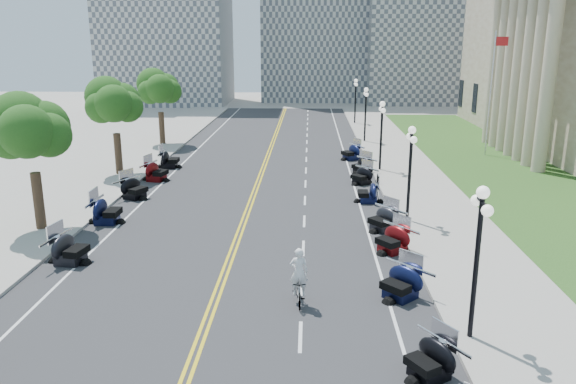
{
  "coord_description": "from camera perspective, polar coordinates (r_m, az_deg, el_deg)",
  "views": [
    {
      "loc": [
        3.42,
        -24.27,
        9.26
      ],
      "look_at": [
        2.4,
        2.53,
        2.0
      ],
      "focal_mm": 35.0,
      "sensor_mm": 36.0,
      "label": 1
    }
  ],
  "objects": [
    {
      "name": "street_lamp_4",
      "position": [
        52.95,
        7.86,
        7.78
      ],
      "size": [
        0.5,
        1.2,
        4.9
      ],
      "primitive_type": null,
      "color": "black",
      "rests_on": "sidewalk_north"
    },
    {
      "name": "motorcycle_s_6",
      "position": [
        30.72,
        -17.98,
        -1.71
      ],
      "size": [
        2.16,
        2.16,
        1.49
      ],
      "primitive_type": null,
      "rotation": [
        0.0,
        0.0,
        1.56
      ],
      "color": "black",
      "rests_on": "road"
    },
    {
      "name": "motorcycle_s_5",
      "position": [
        25.81,
        -21.32,
        -5.27
      ],
      "size": [
        2.35,
        2.35,
        1.44
      ],
      "primitive_type": null,
      "rotation": [
        0.0,
        0.0,
        1.41
      ],
      "color": "black",
      "rests_on": "road"
    },
    {
      "name": "lane_dash_7",
      "position": [
        29.75,
        1.66,
        -2.97
      ],
      "size": [
        0.12,
        2.0,
        0.0
      ],
      "primitive_type": "cube",
      "color": "white",
      "rests_on": "road"
    },
    {
      "name": "tree_4",
      "position": [
        52.23,
        -12.9,
        9.82
      ],
      "size": [
        4.8,
        4.8,
        9.2
      ],
      "primitive_type": null,
      "color": "#235619",
      "rests_on": "sidewalk_south"
    },
    {
      "name": "edge_line_north",
      "position": [
        35.62,
        6.91,
        -0.02
      ],
      "size": [
        0.12,
        90.0,
        0.0
      ],
      "primitive_type": "cube",
      "color": "white",
      "rests_on": "road"
    },
    {
      "name": "flagpole",
      "position": [
        48.7,
        19.87,
        9.24
      ],
      "size": [
        1.1,
        0.2,
        10.0
      ],
      "primitive_type": null,
      "color": "silver",
      "rests_on": "ground"
    },
    {
      "name": "cyclist_rider",
      "position": [
        20.02,
        1.11,
        -6.45
      ],
      "size": [
        0.66,
        0.43,
        1.81
      ],
      "primitive_type": "imported",
      "rotation": [
        0.0,
        0.0,
        3.14
      ],
      "color": "white",
      "rests_on": "bicycle"
    },
    {
      "name": "lane_dash_14",
      "position": [
        57.03,
        1.95,
        5.8
      ],
      "size": [
        0.12,
        2.0,
        0.0
      ],
      "primitive_type": "cube",
      "color": "white",
      "rests_on": "road"
    },
    {
      "name": "tree_3",
      "position": [
        40.81,
        -17.2,
        8.13
      ],
      "size": [
        4.8,
        4.8,
        9.2
      ],
      "primitive_type": null,
      "color": "#235619",
      "rests_on": "sidewalk_south"
    },
    {
      "name": "lane_dash_12",
      "position": [
        49.15,
        1.9,
        4.29
      ],
      "size": [
        0.12,
        2.0,
        0.0
      ],
      "primitive_type": "cube",
      "color": "white",
      "rests_on": "road"
    },
    {
      "name": "lane_dash_19",
      "position": [
        76.83,
        2.04,
        8.22
      ],
      "size": [
        0.12,
        2.0,
        0.0
      ],
      "primitive_type": "cube",
      "color": "white",
      "rests_on": "road"
    },
    {
      "name": "motorcycle_n_8",
      "position": [
        37.57,
        7.49,
        1.74
      ],
      "size": [
        2.57,
        2.57,
        1.27
      ],
      "primitive_type": null,
      "rotation": [
        0.0,
        0.0,
        -0.86
      ],
      "color": "black",
      "rests_on": "road"
    },
    {
      "name": "motorcycle_s_9",
      "position": [
        42.96,
        -11.95,
        3.36
      ],
      "size": [
        2.1,
        2.1,
        1.45
      ],
      "primitive_type": null,
      "rotation": [
        0.0,
        0.0,
        1.58
      ],
      "color": "black",
      "rests_on": "road"
    },
    {
      "name": "street_lamp_5",
      "position": [
        64.82,
        6.85,
        9.14
      ],
      "size": [
        0.5,
        1.2,
        4.9
      ],
      "primitive_type": null,
      "color": "black",
      "rests_on": "sidewalk_north"
    },
    {
      "name": "ground",
      "position": [
        26.2,
        -5.48,
        -5.62
      ],
      "size": [
        160.0,
        160.0,
        0.0
      ],
      "primitive_type": "plane",
      "color": "gray"
    },
    {
      "name": "motorcycle_n_7",
      "position": [
        33.35,
        8.16,
        0.05
      ],
      "size": [
        1.93,
        1.93,
        1.33
      ],
      "primitive_type": null,
      "rotation": [
        0.0,
        0.0,
        -1.59
      ],
      "color": "black",
      "rests_on": "road"
    },
    {
      "name": "lane_dash_15",
      "position": [
        60.98,
        1.97,
        6.41
      ],
      "size": [
        0.12,
        2.0,
        0.0
      ],
      "primitive_type": "cube",
      "color": "white",
      "rests_on": "road"
    },
    {
      "name": "centerline_yellow_b",
      "position": [
        35.65,
        -3.2,
        0.09
      ],
      "size": [
        0.12,
        90.0,
        0.0
      ],
      "primitive_type": "cube",
      "color": "yellow",
      "rests_on": "road"
    },
    {
      "name": "motorcycle_s_7",
      "position": [
        35.04,
        -15.36,
        0.46
      ],
      "size": [
        2.72,
        2.72,
        1.41
      ],
      "primitive_type": null,
      "rotation": [
        0.0,
        0.0,
        1.09
      ],
      "color": "black",
      "rests_on": "road"
    },
    {
      "name": "street_lamp_1",
      "position": [
        18.33,
        18.58,
        -7.0
      ],
      "size": [
        0.5,
        1.2,
        4.9
      ],
      "primitive_type": null,
      "color": "black",
      "rests_on": "sidewalk_north"
    },
    {
      "name": "lane_dash_11",
      "position": [
        45.23,
        1.87,
        3.34
      ],
      "size": [
        0.12,
        2.0,
        0.0
      ],
      "primitive_type": "cube",
      "color": "white",
      "rests_on": "road"
    },
    {
      "name": "tree_2",
      "position": [
        29.84,
        -24.67,
        5.07
      ],
      "size": [
        4.8,
        4.8,
        9.2
      ],
      "primitive_type": null,
      "color": "#235619",
      "rests_on": "sidewalk_south"
    },
    {
      "name": "lane_dash_4",
      "position": [
        18.72,
        1.26,
        -14.47
      ],
      "size": [
        0.12,
        2.0,
        0.0
      ],
      "primitive_type": "cube",
      "color": "white",
      "rests_on": "road"
    },
    {
      "name": "lane_dash_10",
      "position": [
        41.32,
        1.83,
        2.2
      ],
      "size": [
        0.12,
        2.0,
        0.0
      ],
      "primitive_type": "cube",
      "color": "white",
      "rests_on": "road"
    },
    {
      "name": "motorcycle_n_3",
      "position": [
        16.94,
        14.22,
        -16.01
      ],
      "size": [
        2.46,
        2.46,
        1.25
      ],
      "primitive_type": null,
      "rotation": [
        0.0,
        0.0,
        -1.0
      ],
      "color": "black",
      "rests_on": "road"
    },
    {
      "name": "edge_line_south",
      "position": [
        36.83,
        -13.35,
        0.18
      ],
      "size": [
        0.12,
        90.0,
        0.0
      ],
      "primitive_type": "cube",
      "color": "white",
      "rests_on": "road"
    },
    {
      "name": "street_lamp_3",
      "position": [
        41.14,
        9.44,
        5.62
      ],
      "size": [
        0.5,
        1.2,
        4.9
      ],
      "primitive_type": null,
      "color": "black",
      "rests_on": "sidewalk_north"
    },
    {
      "name": "motorcycle_n_4",
      "position": [
        21.36,
        11.4,
        -8.87
      ],
      "size": [
        2.74,
        2.74,
        1.36
      ],
      "primitive_type": null,
      "rotation": [
        0.0,
        0.0,
        -0.81
      ],
      "color": "black",
      "rests_on": "road"
    },
    {
      "name": "sidewalk_north",
      "position": [
        36.18,
        13.4,
        0.02
      ],
      "size": [
        5.0,
        90.0,
        0.15
      ],
      "primitive_type": "cube",
      "color": "#9E9991",
      "rests_on": "ground"
    },
    {
      "name": "lane_dash_17",
      "position": [
        68.89,
        2.01,
        7.42
      ],
      "size": [
        0.12,
        2.0,
        0.0
      ],
      "primitive_type": "cube",
      "color": "white",
      "rests_on": "road"
    },
    {
      "name": "lawn",
      "position": [
        45.49,
        20.19,
        2.52
      ],
      "size": [
        9.0,
        60.0,
        0.1
      ],
      "primitive_type": "cube",
      "color": "#356023",
      "rests_on": "ground"
    },
    {
      "name": "lane_dash_6",
      "position": [
        25.97,
        1.57,
        -5.72
      ],
      "size": [
        0.12,
        2.0,
        0.0
      ],
      "primitive_type": "cube",
      "color": "white",
      "rests_on": "road"
    },
    {
      "name": "centerline_yellow_a",
      "position": [
        35.67,
        -3.58,
        0.09
      ],
      "size": [
        0.12,
        90.0,
        0.0
      ],
      "primitive_type": "cube",
      "color": "yellow",
      "rests_on": "road"
    },
    {
      "name": "distant_block_c",
      "position": [
        91.2,
        14.51,
        15.78
      ],
      "size": [
        20.0,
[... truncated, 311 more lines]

